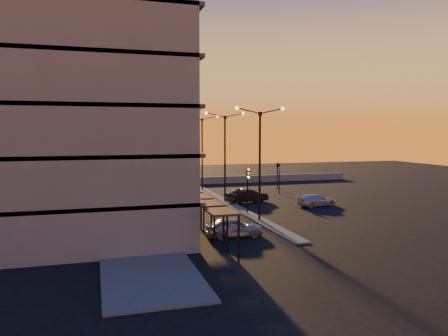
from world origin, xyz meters
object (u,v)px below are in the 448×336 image
traffic_light_main (248,183)px  car_sedan (247,196)px  car_hatchback (234,227)px  streetlamp_mid (225,149)px  car_wagon (316,200)px

traffic_light_main → car_sedan: 6.90m
car_hatchback → streetlamp_mid: bearing=-8.8°
streetlamp_mid → car_wagon: bearing=-32.1°
traffic_light_main → car_hatchback: (-3.74, -7.52, -2.19)m
streetlamp_mid → traffic_light_main: streetlamp_mid is taller
streetlamp_mid → car_sedan: bearing=-23.5°
traffic_light_main → car_wagon: traffic_light_main is taller
streetlamp_mid → car_hatchback: bearing=-104.3°
streetlamp_mid → traffic_light_main: size_ratio=2.24×
car_hatchback → car_wagon: bearing=-45.1°
car_wagon → streetlamp_mid: bearing=47.9°
traffic_light_main → car_sedan: (2.17, 6.19, -2.15)m
streetlamp_mid → car_wagon: 10.68m
streetlamp_mid → car_hatchback: streetlamp_mid is taller
streetlamp_mid → car_sedan: size_ratio=2.12×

